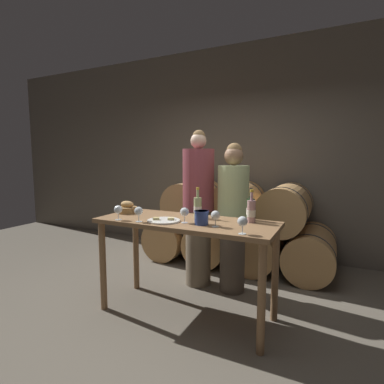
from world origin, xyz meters
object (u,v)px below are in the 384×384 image
Objects in this scene: wine_bottle_white at (198,207)px; wine_glass_right at (215,216)px; wine_glass_far_right at (242,222)px; person_left at (198,208)px; cheese_plate at (164,220)px; wine_glass_left at (139,211)px; wine_bottle_red at (251,209)px; wine_bottle_rose at (251,211)px; bread_basket at (127,208)px; blue_crock at (201,217)px; person_right at (233,217)px; wine_glass_far_left at (118,210)px; tasting_table at (186,234)px; wine_glass_center at (184,212)px.

wine_bottle_white reaches higher than wine_glass_right.
person_left is at bearing 130.40° from wine_glass_far_right.
cheese_plate is 0.79m from wine_glass_far_right.
wine_glass_left is (-0.19, -0.11, 0.09)m from cheese_plate.
wine_bottle_red is 1.00× the size of wine_bottle_rose.
bread_basket is 0.68× the size of cheese_plate.
wine_glass_right is at bearing -10.04° from blue_crock.
bread_basket is (-0.77, -0.10, -0.05)m from wine_bottle_white.
person_right reaches higher than cheese_plate.
person_right is at bearing 50.15° from wine_glass_far_left.
cheese_plate is at bearing -178.85° from wine_glass_right.
blue_crock reaches higher than cheese_plate.
tasting_table is 0.71m from wine_glass_far_right.
person_right reaches higher than wine_glass_right.
blue_crock is (0.40, -0.79, 0.07)m from person_left.
person_right reaches higher than wine_glass_far_right.
wine_bottle_white is (-0.49, -0.12, -0.00)m from wine_bottle_red.
wine_glass_right is at bearing -116.04° from wine_bottle_red.
wine_glass_right is at bearing 8.74° from wine_glass_far_left.
wine_bottle_white is at bearing 121.36° from blue_crock.
wine_glass_right is (0.30, -0.02, 0.00)m from wine_glass_center.
person_right is 1.15m from bread_basket.
person_right reaches higher than tasting_table.
person_right is 0.92m from cheese_plate.
person_right reaches higher than wine_glass_left.
wine_glass_far_left reaches higher than bread_basket.
wine_glass_far_right is (0.62, -0.26, 0.23)m from tasting_table.
wine_glass_far_left is at bearing -175.70° from wine_glass_left.
wine_bottle_red reaches higher than blue_crock.
wine_glass_far_right is at bearing -13.18° from bread_basket.
wine_glass_far_left is (-0.38, -0.96, 0.10)m from person_left.
bread_basket is at bearing -172.89° from wine_bottle_white.
wine_bottle_white is at bearing 33.68° from wine_glass_far_left.
tasting_table is at bearing -153.16° from wine_bottle_red.
wine_glass_far_right reaches higher than tasting_table.
person_left reaches higher than cheese_plate.
wine_bottle_red is at bearing 98.59° from wine_glass_far_right.
wine_bottle_rose is 1.22m from wine_glass_far_left.
wine_glass_far_right is (0.58, -0.15, 0.00)m from wine_glass_center.
wine_bottle_white is 2.14× the size of wine_glass_far_right.
person_left is at bearing 80.50° from wine_glass_left.
wine_glass_center is at bearing -68.88° from tasting_table.
wine_glass_left is (-0.58, -0.94, 0.17)m from person_right.
cheese_plate is at bearing 17.57° from wine_glass_far_left.
person_left is 0.96m from wine_glass_left.
person_left is at bearing -179.97° from person_right.
wine_glass_center is at bearing -103.27° from person_right.
person_right is 1.26m from wine_glass_far_left.
wine_bottle_red is at bearing 25.80° from wine_glass_far_left.
wine_glass_right is (0.34, -0.12, 0.23)m from tasting_table.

